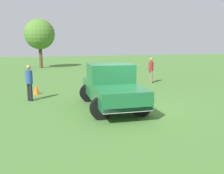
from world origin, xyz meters
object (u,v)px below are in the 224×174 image
(person_bystander, at_px, (29,81))
(person_visitor, at_px, (151,69))
(traffic_cone, at_px, (36,89))
(tree_side, at_px, (40,34))
(pickup_truck, at_px, (111,85))

(person_bystander, bearing_deg, person_visitor, -9.72)
(traffic_cone, bearing_deg, tree_side, 88.38)
(pickup_truck, bearing_deg, tree_side, -169.70)
(traffic_cone, bearing_deg, person_bystander, -99.93)
(person_visitor, relative_size, tree_side, 0.33)
(person_bystander, distance_m, tree_side, 15.86)
(person_visitor, height_order, traffic_cone, person_visitor)
(pickup_truck, relative_size, traffic_cone, 8.25)
(tree_side, xyz_separation_m, traffic_cone, (-0.40, -14.13, -3.24))
(person_bystander, relative_size, traffic_cone, 3.09)
(person_bystander, xyz_separation_m, traffic_cone, (0.26, 1.51, -0.69))
(pickup_truck, bearing_deg, person_bystander, -121.93)
(person_visitor, bearing_deg, traffic_cone, 10.93)
(pickup_truck, bearing_deg, person_visitor, 143.44)
(person_bystander, height_order, tree_side, tree_side)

